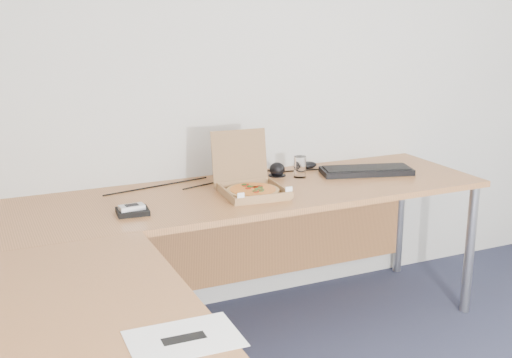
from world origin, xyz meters
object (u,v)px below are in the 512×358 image
desk (203,236)px  keyboard (366,171)px  pizza_box (251,187)px  drinking_glass (300,167)px  wallet (133,211)px

desk → keyboard: keyboard is taller
pizza_box → keyboard: bearing=12.3°
pizza_box → drinking_glass: size_ratio=2.92×
keyboard → wallet: 1.30m
wallet → drinking_glass: bearing=19.7°
keyboard → desk: bearing=-140.9°
desk → drinking_glass: size_ratio=22.72×
drinking_glass → wallet: (-0.94, -0.24, -0.04)m
desk → wallet: 0.37m
pizza_box → drinking_glass: (0.35, 0.18, 0.02)m
pizza_box → wallet: bearing=-169.7°
desk → wallet: wallet is taller
wallet → pizza_box: bearing=11.2°
desk → pizza_box: (0.38, 0.37, 0.06)m
pizza_box → wallet: 0.59m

